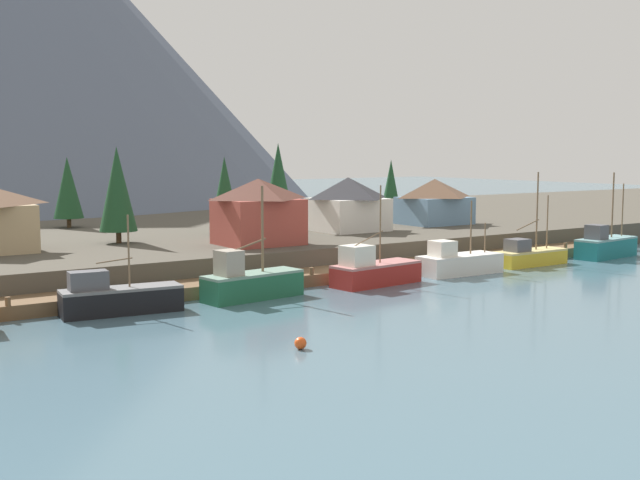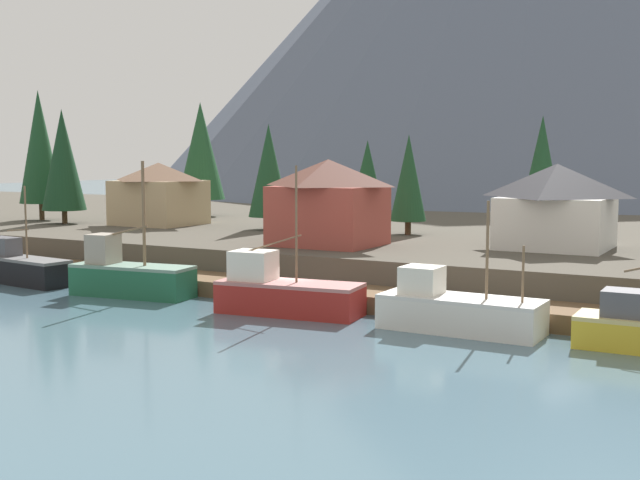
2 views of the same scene
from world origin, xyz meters
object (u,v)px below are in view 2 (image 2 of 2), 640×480
object	(u,v)px
fishing_boat_red	(284,293)
house_white	(556,205)
fishing_boat_black	(20,268)
conifer_back_right	(409,178)
conifer_mid_right	(201,151)
fishing_boat_white	(457,310)
fishing_boat_green	(129,276)
house_red	(328,201)
conifer_near_left	(542,168)
conifer_back_left	(269,171)
conifer_mid_left	(63,160)
house_tan	(159,193)
conifer_near_right	(40,147)
conifer_centre	(367,173)

from	to	relation	value
fishing_boat_red	house_white	bearing A→B (deg)	52.76
fishing_boat_black	conifer_back_right	size ratio (longest dim) A/B	1.03
fishing_boat_red	conifer_mid_right	bearing A→B (deg)	126.65
fishing_boat_white	conifer_back_right	bearing A→B (deg)	119.39
fishing_boat_green	house_red	world-z (taller)	house_red
conifer_near_left	conifer_back_left	size ratio (longest dim) A/B	1.05
conifer_mid_left	conifer_back_right	xyz separation A→B (m)	(32.71, 5.99, -1.42)
conifer_mid_left	conifer_near_left	bearing A→B (deg)	14.48
conifer_near_left	conifer_back_left	xyz separation A→B (m)	(-21.79, -6.82, -0.31)
house_red	conifer_mid_left	bearing A→B (deg)	172.05
fishing_boat_black	conifer_mid_right	xyz separation A→B (m)	(-7.63, 30.55, 8.32)
fishing_boat_green	fishing_boat_red	distance (m)	11.66
fishing_boat_red	conifer_mid_left	bearing A→B (deg)	147.34
fishing_boat_green	house_white	distance (m)	29.18
conifer_back_left	conifer_back_right	size ratio (longest dim) A/B	1.12
house_tan	conifer_near_left	distance (m)	34.47
fishing_boat_green	conifer_near_right	world-z (taller)	conifer_near_right
conifer_mid_right	fishing_boat_red	bearing A→B (deg)	-46.34
fishing_boat_black	house_red	bearing A→B (deg)	40.35
conifer_back_right	fishing_boat_white	bearing A→B (deg)	-61.33
house_tan	house_white	size ratio (longest dim) A/B	1.00
house_red	conifer_mid_right	xyz separation A→B (m)	(-25.57, 18.51, 3.80)
conifer_near_right	conifer_back_right	world-z (taller)	conifer_near_right
conifer_back_left	conifer_centre	world-z (taller)	conifer_back_left
fishing_boat_green	conifer_back_left	xyz separation A→B (m)	(-2.77, 20.67, 6.37)
fishing_boat_green	conifer_mid_right	distance (m)	36.52
conifer_mid_left	conifer_mid_right	size ratio (longest dim) A/B	0.89
house_red	conifer_centre	world-z (taller)	conifer_centre
fishing_boat_black	conifer_back_right	bearing A→B (deg)	55.03
fishing_boat_white	house_white	xyz separation A→B (m)	(0.66, 18.01, 4.42)
house_white	fishing_boat_green	bearing A→B (deg)	-140.82
fishing_boat_red	house_red	world-z (taller)	house_red
house_red	fishing_boat_red	bearing A→B (deg)	-72.35
fishing_boat_green	conifer_centre	size ratio (longest dim) A/B	1.06
house_white	fishing_boat_black	bearing A→B (deg)	-151.09
conifer_centre	conifer_near_left	bearing A→B (deg)	-28.22
conifer_mid_left	conifer_back_left	bearing A→B (deg)	11.30
fishing_boat_black	house_red	size ratio (longest dim) A/B	1.13
conifer_back_left	fishing_boat_green	bearing A→B (deg)	-82.38
conifer_back_right	conifer_centre	distance (m)	19.96
fishing_boat_red	house_red	xyz separation A→B (m)	(-3.95, 12.43, 4.43)
house_white	conifer_back_left	distance (m)	25.35
conifer_near_right	house_red	bearing A→B (deg)	-9.81
conifer_near_right	conifer_mid_right	size ratio (longest dim) A/B	1.07
fishing_boat_green	conifer_mid_right	world-z (taller)	conifer_mid_right
conifer_near_left	fishing_boat_red	bearing A→B (deg)	-104.91
fishing_boat_black	fishing_boat_red	xyz separation A→B (m)	(21.90, -0.39, 0.09)
fishing_boat_black	conifer_mid_right	size ratio (longest dim) A/B	0.69
fishing_boat_red	fishing_boat_white	xyz separation A→B (m)	(10.06, 0.40, -0.13)
conifer_near_left	conifer_mid_right	bearing A→B (deg)	174.89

